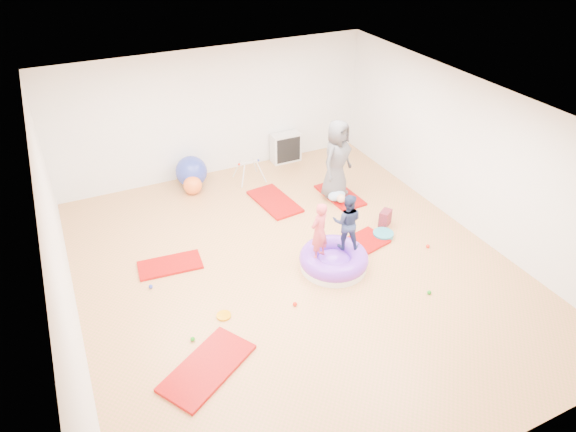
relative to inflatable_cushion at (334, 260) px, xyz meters
name	(u,v)px	position (x,y,z in m)	size (l,w,h in m)	color
room	(296,199)	(-0.61, 0.23, 1.25)	(7.01, 8.01, 2.81)	tan
gym_mat_front_left	(207,368)	(-2.65, -1.20, -0.12)	(1.34, 0.67, 0.06)	#B50C02
gym_mat_mid_left	(170,265)	(-2.54, 1.23, -0.12)	(1.07, 0.54, 0.04)	#B50C02
gym_mat_center_back	(275,201)	(-0.04, 2.38, -0.12)	(1.29, 0.64, 0.05)	#B50C02
gym_mat_right	(357,246)	(0.67, 0.31, -0.12)	(1.19, 0.60, 0.05)	#B50C02
gym_mat_rear_right	(340,195)	(1.31, 2.02, -0.12)	(1.17, 0.58, 0.05)	#B50C02
inflatable_cushion	(334,260)	(0.00, 0.00, 0.00)	(1.18, 1.18, 0.37)	white
child_pink	(319,229)	(-0.29, 0.03, 0.71)	(0.38, 0.25, 1.04)	#D44551
child_navy	(347,219)	(0.27, 0.08, 0.71)	(0.50, 0.39, 1.02)	navy
adult_caregiver	(337,159)	(1.20, 2.05, 0.73)	(0.81, 0.53, 1.66)	#535358
infant	(338,196)	(1.12, 1.80, 0.02)	(0.38, 0.39, 0.23)	#97BBE2
ball_pit_balls	(315,280)	(-0.47, -0.21, -0.11)	(4.85, 2.14, 0.07)	#2A3AA5
exercise_ball_blue	(191,172)	(-1.36, 3.81, 0.19)	(0.68, 0.68, 0.68)	#2A3AA5
exercise_ball_orange	(193,185)	(-1.45, 3.47, 0.05)	(0.40, 0.40, 0.40)	orange
infant_play_gym	(249,168)	(-0.15, 3.49, 0.16)	(0.60, 0.57, 0.46)	silver
cube_shelf	(286,147)	(0.99, 4.02, 0.20)	(0.69, 0.34, 0.69)	silver
balance_disc	(383,234)	(1.29, 0.39, -0.10)	(0.38, 0.38, 0.09)	teal
backpack	(385,218)	(1.54, 0.71, 0.01)	(0.27, 0.17, 0.31)	#B01733
yellow_toy	(224,316)	(-2.11, -0.34, -0.13)	(0.22, 0.22, 0.03)	#DD8F00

